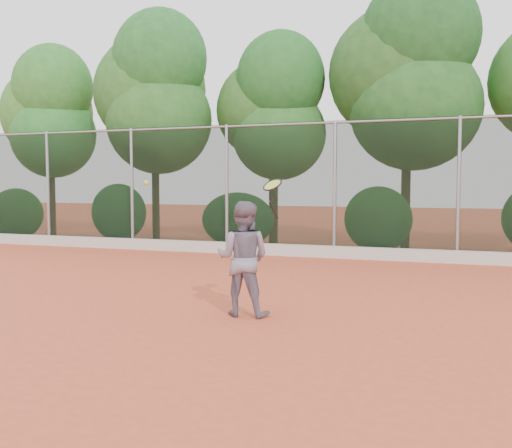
% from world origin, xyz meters
% --- Properties ---
extents(ground, '(80.00, 80.00, 0.00)m').
position_xyz_m(ground, '(0.00, 0.00, 0.00)').
color(ground, '#CC5030').
rests_on(ground, ground).
extents(concrete_curb, '(24.00, 0.20, 0.30)m').
position_xyz_m(concrete_curb, '(0.00, 6.82, 0.15)').
color(concrete_curb, beige).
rests_on(concrete_curb, ground).
extents(tennis_player, '(0.83, 0.66, 1.64)m').
position_xyz_m(tennis_player, '(0.13, 0.07, 0.82)').
color(tennis_player, slate).
rests_on(tennis_player, ground).
extents(chainlink_fence, '(24.09, 0.09, 3.50)m').
position_xyz_m(chainlink_fence, '(-0.00, 7.00, 1.86)').
color(chainlink_fence, black).
rests_on(chainlink_fence, ground).
extents(foliage_backdrop, '(23.70, 3.63, 7.55)m').
position_xyz_m(foliage_backdrop, '(-0.55, 8.98, 4.40)').
color(foliage_backdrop, '#462A1B').
rests_on(foliage_backdrop, ground).
extents(tennis_racket, '(0.36, 0.34, 0.57)m').
position_xyz_m(tennis_racket, '(0.60, -0.01, 1.83)').
color(tennis_racket, black).
rests_on(tennis_racket, ground).
extents(tennis_ball_in_flight, '(0.07, 0.07, 0.07)m').
position_xyz_m(tennis_ball_in_flight, '(-1.22, -0.29, 1.90)').
color(tennis_ball_in_flight, '#B5D02F').
rests_on(tennis_ball_in_flight, ground).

